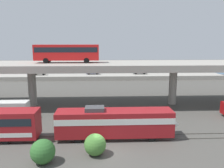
# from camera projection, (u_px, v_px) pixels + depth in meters

# --- Properties ---
(ground_plane) EXTENTS (260.00, 260.00, 0.00)m
(ground_plane) POSITION_uv_depth(u_px,v_px,m) (105.00, 153.00, 26.04)
(ground_plane) COLOR #4C4944
(rail_strip_near) EXTENTS (110.00, 0.12, 0.12)m
(rail_strip_near) POSITION_uv_depth(u_px,v_px,m) (105.00, 140.00, 29.21)
(rail_strip_near) COLOR #59544C
(rail_strip_near) RESTS_ON ground_plane
(rail_strip_far) EXTENTS (110.00, 0.12, 0.12)m
(rail_strip_far) POSITION_uv_depth(u_px,v_px,m) (105.00, 135.00, 30.71)
(rail_strip_far) COLOR #59544C
(rail_strip_far) RESTS_ON ground_plane
(train_locomotive) EXTENTS (15.73, 3.04, 4.18)m
(train_locomotive) POSITION_uv_depth(u_px,v_px,m) (120.00, 122.00, 29.66)
(train_locomotive) COLOR maroon
(train_locomotive) RESTS_ON ground_plane
(highway_overpass) EXTENTS (96.00, 11.59, 8.24)m
(highway_overpass) POSITION_uv_depth(u_px,v_px,m) (103.00, 67.00, 44.34)
(highway_overpass) COLOR #9E998E
(highway_overpass) RESTS_ON ground_plane
(transit_bus_on_overpass) EXTENTS (12.00, 2.68, 3.40)m
(transit_bus_on_overpass) POSITION_uv_depth(u_px,v_px,m) (67.00, 52.00, 43.79)
(transit_bus_on_overpass) COLOR red
(transit_bus_on_overpass) RESTS_ON highway_overpass
(service_truck_west) EXTENTS (6.80, 2.46, 3.04)m
(service_truck_west) POSITION_uv_depth(u_px,v_px,m) (8.00, 110.00, 36.37)
(service_truck_west) COLOR maroon
(service_truck_west) RESTS_ON ground_plane
(pier_parking_lot) EXTENTS (78.83, 13.69, 1.34)m
(pier_parking_lot) POSITION_uv_depth(u_px,v_px,m) (103.00, 75.00, 79.95)
(pier_parking_lot) COLOR #9E998E
(pier_parking_lot) RESTS_ON ground_plane
(parked_car_0) EXTENTS (4.11, 1.82, 1.50)m
(parked_car_0) POSITION_uv_depth(u_px,v_px,m) (40.00, 73.00, 76.01)
(parked_car_0) COLOR #9E998C
(parked_car_0) RESTS_ON pier_parking_lot
(parked_car_1) EXTENTS (4.16, 1.83, 1.50)m
(parked_car_1) POSITION_uv_depth(u_px,v_px,m) (169.00, 70.00, 83.41)
(parked_car_1) COLOR black
(parked_car_1) RESTS_ON pier_parking_lot
(parked_car_2) EXTENTS (4.62, 1.87, 1.50)m
(parked_car_2) POSITION_uv_depth(u_px,v_px,m) (75.00, 70.00, 82.56)
(parked_car_2) COLOR black
(parked_car_2) RESTS_ON pier_parking_lot
(parked_car_3) EXTENTS (4.55, 1.86, 1.50)m
(parked_car_3) POSITION_uv_depth(u_px,v_px,m) (140.00, 72.00, 78.42)
(parked_car_3) COLOR #515459
(parked_car_3) RESTS_ON pier_parking_lot
(parked_car_4) EXTENTS (4.66, 1.95, 1.50)m
(parked_car_4) POSITION_uv_depth(u_px,v_px,m) (28.00, 71.00, 80.77)
(parked_car_4) COLOR #B7B7BC
(parked_car_4) RESTS_ON pier_parking_lot
(parked_car_5) EXTENTS (4.33, 1.91, 1.50)m
(parked_car_5) POSITION_uv_depth(u_px,v_px,m) (93.00, 72.00, 77.98)
(parked_car_5) COLOR navy
(parked_car_5) RESTS_ON pier_parking_lot
(harbor_water) EXTENTS (140.00, 36.00, 0.01)m
(harbor_water) POSITION_uv_depth(u_px,v_px,m) (102.00, 69.00, 102.66)
(harbor_water) COLOR #385B7A
(harbor_water) RESTS_ON ground_plane
(shrub_left) EXTENTS (2.53, 2.53, 2.53)m
(shrub_left) POSITION_uv_depth(u_px,v_px,m) (43.00, 152.00, 23.61)
(shrub_left) COLOR #30662C
(shrub_left) RESTS_ON ground_plane
(shrub_right) EXTENTS (2.40, 2.40, 2.40)m
(shrub_right) POSITION_uv_depth(u_px,v_px,m) (95.00, 145.00, 25.32)
(shrub_right) COLOR #457B33
(shrub_right) RESTS_ON ground_plane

